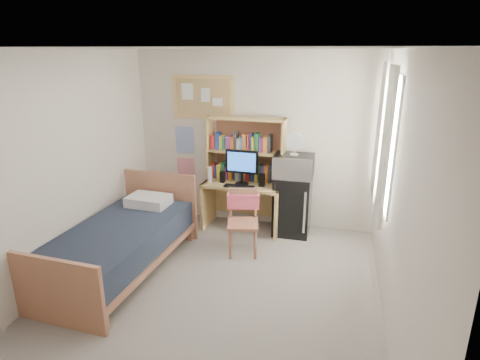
% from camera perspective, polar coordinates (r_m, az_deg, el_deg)
% --- Properties ---
extents(floor, '(3.60, 4.20, 0.02)m').
position_cam_1_polar(floor, '(4.64, -3.85, -16.07)').
color(floor, gray).
rests_on(floor, ground).
extents(ceiling, '(3.60, 4.20, 0.02)m').
position_cam_1_polar(ceiling, '(3.84, -4.70, 18.15)').
color(ceiling, white).
rests_on(ceiling, wall_back).
extents(wall_back, '(3.60, 0.04, 2.60)m').
position_cam_1_polar(wall_back, '(6.01, 2.00, 5.65)').
color(wall_back, silver).
rests_on(wall_back, floor).
extents(wall_front, '(3.60, 0.04, 2.60)m').
position_cam_1_polar(wall_front, '(2.35, -20.98, -16.54)').
color(wall_front, silver).
rests_on(wall_front, floor).
extents(wall_left, '(0.04, 4.20, 2.60)m').
position_cam_1_polar(wall_left, '(4.90, -24.66, 1.12)').
color(wall_left, silver).
rests_on(wall_left, floor).
extents(wall_right, '(0.04, 4.20, 2.60)m').
position_cam_1_polar(wall_right, '(3.91, 21.75, -2.54)').
color(wall_right, silver).
rests_on(wall_right, floor).
extents(window_unit, '(0.10, 1.40, 1.70)m').
position_cam_1_polar(window_unit, '(4.97, 19.94, 5.49)').
color(window_unit, white).
rests_on(window_unit, wall_right).
extents(curtain_left, '(0.04, 0.55, 1.70)m').
position_cam_1_polar(curtain_left, '(4.58, 20.01, 4.48)').
color(curtain_left, white).
rests_on(curtain_left, wall_right).
extents(curtain_right, '(0.04, 0.55, 1.70)m').
position_cam_1_polar(curtain_right, '(5.36, 19.25, 6.41)').
color(curtain_right, white).
rests_on(curtain_right, wall_right).
extents(bulletin_board, '(0.94, 0.03, 0.64)m').
position_cam_1_polar(bulletin_board, '(6.10, -5.30, 11.67)').
color(bulletin_board, tan).
rests_on(bulletin_board, wall_back).
extents(poster_wave, '(0.30, 0.01, 0.42)m').
position_cam_1_polar(poster_wave, '(6.33, -7.86, 5.65)').
color(poster_wave, '#2A4BA8').
rests_on(poster_wave, wall_back).
extents(poster_japan, '(0.28, 0.01, 0.36)m').
position_cam_1_polar(poster_japan, '(6.44, -7.68, 1.57)').
color(poster_japan, '#DA2642').
rests_on(poster_japan, wall_back).
extents(desk, '(1.19, 0.64, 0.72)m').
position_cam_1_polar(desk, '(6.02, 0.43, -3.69)').
color(desk, '#DCB66B').
rests_on(desk, floor).
extents(desk_chair, '(0.52, 0.52, 0.86)m').
position_cam_1_polar(desk_chair, '(5.26, 0.42, -6.18)').
color(desk_chair, '#AE7352').
rests_on(desk_chair, floor).
extents(mini_fridge, '(0.52, 0.52, 0.87)m').
position_cam_1_polar(mini_fridge, '(5.90, 7.44, -3.50)').
color(mini_fridge, black).
rests_on(mini_fridge, floor).
extents(bed, '(1.18, 2.17, 0.58)m').
position_cam_1_polar(bed, '(5.13, -16.77, -9.41)').
color(bed, '#19202D').
rests_on(bed, floor).
extents(hutch, '(1.17, 0.36, 0.95)m').
position_cam_1_polar(hutch, '(5.90, 0.86, 4.37)').
color(hutch, '#DCB66B').
rests_on(hutch, desk).
extents(monitor, '(0.48, 0.06, 0.51)m').
position_cam_1_polar(monitor, '(5.76, 0.27, 1.79)').
color(monitor, black).
rests_on(monitor, desk).
extents(keyboard, '(0.44, 0.16, 0.02)m').
position_cam_1_polar(keyboard, '(5.71, -0.14, -0.93)').
color(keyboard, black).
rests_on(keyboard, desk).
extents(speaker_left, '(0.07, 0.07, 0.16)m').
position_cam_1_polar(speaker_left, '(5.91, -2.52, 0.42)').
color(speaker_left, black).
rests_on(speaker_left, desk).
extents(speaker_right, '(0.08, 0.08, 0.18)m').
position_cam_1_polar(speaker_right, '(5.74, 3.13, -0.01)').
color(speaker_right, black).
rests_on(speaker_right, desk).
extents(water_bottle, '(0.07, 0.07, 0.23)m').
position_cam_1_polar(water_bottle, '(5.92, -4.30, 0.77)').
color(water_bottle, silver).
rests_on(water_bottle, desk).
extents(hoodie, '(0.44, 0.22, 0.20)m').
position_cam_1_polar(hoodie, '(5.35, 0.46, -2.98)').
color(hoodie, '#FF6179').
rests_on(hoodie, desk_chair).
extents(microwave, '(0.55, 0.42, 0.32)m').
position_cam_1_polar(microwave, '(5.70, 7.66, 2.02)').
color(microwave, silver).
rests_on(microwave, mini_fridge).
extents(desk_fan, '(0.23, 0.23, 0.29)m').
position_cam_1_polar(desk_fan, '(5.62, 7.79, 4.99)').
color(desk_fan, silver).
rests_on(desk_fan, microwave).
extents(pillow, '(0.57, 0.42, 0.13)m').
position_cam_1_polar(pillow, '(5.56, -12.86, -2.87)').
color(pillow, silver).
rests_on(pillow, bed).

